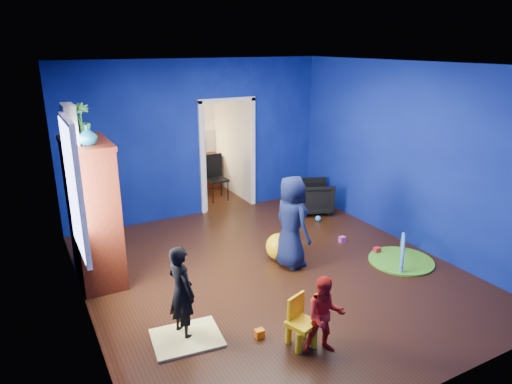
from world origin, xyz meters
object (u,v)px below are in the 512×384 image
child_black (181,292)px  play_mat (401,261)px  study_desk (200,172)px  folding_chair (217,179)px  crt_tv (96,209)px  kid_chair (302,325)px  vase (87,135)px  tv_armoire (93,212)px  armchair (313,197)px  toddler_red (325,316)px  child_navy (292,222)px  hopper_ball (279,247)px

child_black → play_mat: (3.52, 0.17, -0.53)m
study_desk → folding_chair: size_ratio=0.96×
crt_tv → kid_chair: bearing=-58.4°
vase → kid_chair: (1.65, -2.32, -1.83)m
play_mat → folding_chair: size_ratio=1.05×
child_black → tv_armoire: size_ratio=0.56×
child_black → kid_chair: size_ratio=2.19×
armchair → folding_chair: size_ratio=0.75×
child_black → toddler_red: child_black is taller
child_navy → toddler_red: bearing=152.0°
folding_chair → tv_armoire: bearing=-140.9°
armchair → study_desk: size_ratio=0.79×
vase → hopper_ball: bearing=-9.3°
armchair → child_black: (-3.58, -2.56, 0.23)m
tv_armoire → toddler_red: bearing=-57.4°
armchair → child_navy: 2.35m
kid_chair → play_mat: size_ratio=0.52×
child_navy → play_mat: (1.53, -0.70, -0.67)m
child_navy → study_desk: child_navy is taller
crt_tv → folding_chair: bearing=39.5°
child_black → kid_chair: bearing=-141.7°
child_black → tv_armoire: 1.97m
toddler_red → play_mat: toddler_red is taller
child_navy → study_desk: 4.22m
armchair → toddler_red: toddler_red is taller
play_mat → folding_chair: folding_chair is taller
crt_tv → kid_chair: crt_tv is taller
hopper_ball → folding_chair: folding_chair is taller
play_mat → child_navy: bearing=155.4°
crt_tv → toddler_red: bearing=-58.0°
kid_chair → armchair: bearing=33.6°
vase → tv_armoire: (0.00, 0.30, -1.10)m
armchair → vase: bearing=125.1°
toddler_red → kid_chair: toddler_red is taller
armchair → child_navy: (-1.59, -1.69, 0.37)m
vase → folding_chair: 4.14m
tv_armoire → crt_tv: size_ratio=2.80×
hopper_ball → folding_chair: (0.28, 2.99, 0.25)m
crt_tv → folding_chair: crt_tv is taller
crt_tv → kid_chair: 3.17m
vase → play_mat: vase is taller
toddler_red → tv_armoire: tv_armoire is taller
armchair → folding_chair: folding_chair is taller
kid_chair → child_black: bearing=124.1°
crt_tv → play_mat: (4.06, -1.67, -1.01)m
tv_armoire → child_navy: bearing=-20.5°
armchair → vase: vase is taller
child_navy → crt_tv: (-2.53, 0.96, 0.33)m
vase → folding_chair: (2.80, 2.58, -1.62)m
child_navy → kid_chair: bearing=145.4°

